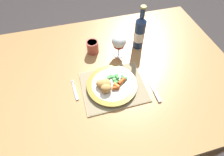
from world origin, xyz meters
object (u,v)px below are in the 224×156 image
object	(u,v)px
wine_glass	(119,42)
drinking_cup	(93,47)
fork	(75,91)
table_knife	(154,89)
dining_table	(99,83)
dinner_plate	(112,85)
bottle	(140,33)

from	to	relation	value
wine_glass	drinking_cup	world-z (taller)	wine_glass
fork	wine_glass	world-z (taller)	wine_glass
table_knife	drinking_cup	size ratio (longest dim) A/B	2.54
drinking_cup	dining_table	bearing A→B (deg)	-92.52
dinner_plate	wine_glass	xyz separation A→B (m)	(0.10, 0.22, 0.08)
bottle	drinking_cup	world-z (taller)	bottle
table_knife	bottle	distance (m)	0.35
table_knife	drinking_cup	bearing A→B (deg)	124.84
dinner_plate	table_knife	distance (m)	0.22
dining_table	wine_glass	world-z (taller)	wine_glass
fork	table_knife	world-z (taller)	table_knife
wine_glass	drinking_cup	bearing A→B (deg)	156.23
fork	bottle	distance (m)	0.50
bottle	dining_table	bearing A→B (deg)	-150.37
dining_table	bottle	size ratio (longest dim) A/B	5.72
dining_table	bottle	bearing A→B (deg)	29.63
dining_table	bottle	world-z (taller)	bottle
bottle	drinking_cup	size ratio (longest dim) A/B	3.56
dinner_plate	table_knife	xyz separation A→B (m)	(0.21, -0.07, -0.01)
wine_glass	fork	bearing A→B (deg)	-145.74
bottle	dinner_plate	bearing A→B (deg)	-132.59
dinner_plate	wine_glass	world-z (taller)	wine_glass
fork	bottle	bearing A→B (deg)	29.01
fork	drinking_cup	size ratio (longest dim) A/B	1.72
dinner_plate	table_knife	size ratio (longest dim) A/B	1.34
table_knife	drinking_cup	world-z (taller)	drinking_cup
bottle	wine_glass	bearing A→B (deg)	-164.09
dining_table	drinking_cup	world-z (taller)	drinking_cup
dining_table	dinner_plate	bearing A→B (deg)	-61.49
dinner_plate	fork	bearing A→B (deg)	173.56
wine_glass	bottle	distance (m)	0.14
bottle	drinking_cup	xyz separation A→B (m)	(-0.28, 0.02, -0.06)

